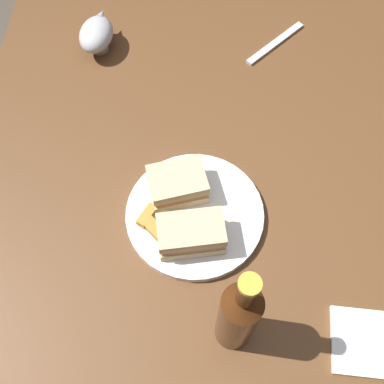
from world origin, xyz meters
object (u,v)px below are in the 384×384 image
object	(u,v)px
napkin	(358,342)
fork	(275,43)
cider_bottle	(238,316)
gravy_boat	(96,34)
sandwich_half_right	(191,234)
sandwich_half_left	(178,184)
plate	(195,215)

from	to	relation	value
napkin	fork	xyz separation A→B (m)	(0.67, 0.13, -0.00)
cider_bottle	napkin	size ratio (longest dim) A/B	2.49
gravy_boat	fork	bearing A→B (deg)	-84.52
sandwich_half_right	sandwich_half_left	bearing A→B (deg)	17.79
napkin	sandwich_half_right	bearing A→B (deg)	61.49
napkin	plate	bearing A→B (deg)	53.37
napkin	fork	distance (m)	0.68
sandwich_half_left	sandwich_half_right	world-z (taller)	sandwich_half_right
gravy_boat	cider_bottle	world-z (taller)	cider_bottle
cider_bottle	napkin	world-z (taller)	cider_bottle
cider_bottle	napkin	xyz separation A→B (m)	(-0.00, -0.21, -0.11)
gravy_boat	sandwich_half_left	bearing A→B (deg)	-150.23
sandwich_half_left	cider_bottle	world-z (taller)	cider_bottle
sandwich_half_left	cider_bottle	size ratio (longest dim) A/B	0.45
sandwich_half_right	gravy_boat	xyz separation A→B (m)	(0.47, 0.24, -0.00)
napkin	gravy_boat	bearing A→B (deg)	40.36
fork	sandwich_half_left	bearing A→B (deg)	-162.19
napkin	fork	bearing A→B (deg)	10.75
cider_bottle	napkin	bearing A→B (deg)	-91.08
plate	sandwich_half_left	size ratio (longest dim) A/B	2.12
gravy_boat	sandwich_half_right	bearing A→B (deg)	-152.57
sandwich_half_right	cider_bottle	bearing A→B (deg)	-152.32
gravy_boat	cider_bottle	xyz separation A→B (m)	(-0.62, -0.32, 0.07)
sandwich_half_left	fork	world-z (taller)	sandwich_half_left
sandwich_half_left	plate	bearing A→B (deg)	-141.16
sandwich_half_left	napkin	distance (m)	0.41
gravy_boat	fork	distance (m)	0.41
cider_bottle	sandwich_half_right	bearing A→B (deg)	27.68
sandwich_half_left	gravy_boat	world-z (taller)	same
sandwich_half_right	gravy_boat	bearing A→B (deg)	27.43
sandwich_half_right	gravy_boat	world-z (taller)	sandwich_half_right
plate	napkin	xyz separation A→B (m)	(-0.21, -0.29, -0.00)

